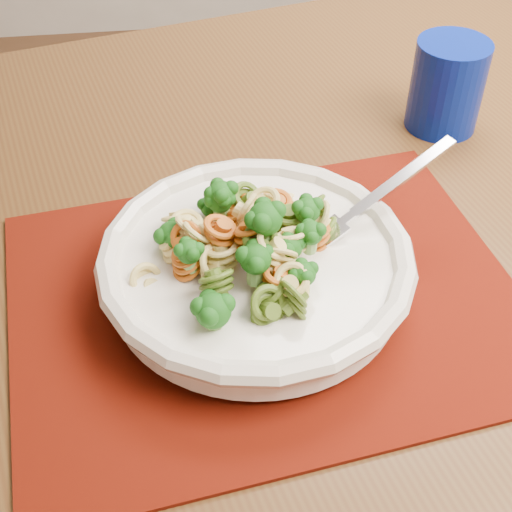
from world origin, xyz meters
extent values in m
cube|color=#482E14|center=(-0.62, 0.05, 0.69)|extent=(1.54, 1.19, 0.04)
cube|color=#482E14|center=(-0.10, 0.58, 0.33)|extent=(0.09, 0.09, 0.67)
cube|color=#4D0E03|center=(-0.60, -0.04, 0.71)|extent=(0.47, 0.39, 0.00)
cylinder|color=silver|center=(-0.61, -0.03, 0.72)|extent=(0.11, 0.11, 0.01)
cylinder|color=silver|center=(-0.61, -0.03, 0.74)|extent=(0.24, 0.24, 0.03)
torus|color=silver|center=(-0.61, -0.03, 0.75)|extent=(0.26, 0.26, 0.02)
cylinder|color=navy|center=(-0.37, 0.20, 0.76)|extent=(0.08, 0.08, 0.10)
camera|label=1|loc=(-0.66, -0.45, 1.15)|focal=50.00mm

